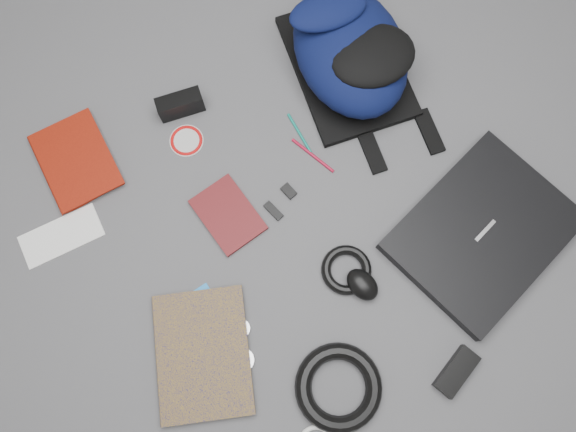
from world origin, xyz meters
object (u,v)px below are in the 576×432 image
laptop (482,232)px  compact_camera (180,105)px  power_brick (456,372)px  comic_book (156,360)px  textbook_red (44,176)px  mouse (362,285)px  dvd_case (228,215)px  backpack (350,50)px

laptop → compact_camera: size_ratio=3.53×
compact_camera → power_brick: size_ratio=1.00×
comic_book → textbook_red: bearing=117.1°
compact_camera → mouse: 0.64m
laptop → textbook_red: bearing=127.2°
compact_camera → power_brick: 0.92m
comic_book → dvd_case: (0.31, 0.21, -0.00)m
textbook_red → compact_camera: (0.38, -0.02, 0.02)m
backpack → textbook_red: size_ratio=1.84×
compact_camera → dvd_case: bearing=-84.7°
backpack → laptop: 0.55m
laptop → dvd_case: 0.61m
backpack → laptop: size_ratio=1.03×
comic_book → compact_camera: size_ratio=2.53×
power_brick → comic_book: bearing=127.7°
backpack → dvd_case: 0.51m
dvd_case → power_brick: power_brick is taller
backpack → comic_book: 0.87m
comic_book → compact_camera: 0.63m
textbook_red → comic_book: size_ratio=0.78×
backpack → power_brick: (-0.22, -0.77, -0.07)m
laptop → dvd_case: laptop is taller
backpack → textbook_red: 0.82m
textbook_red → dvd_case: size_ratio=1.33×
comic_book → mouse: size_ratio=3.41×
textbook_red → power_brick: 1.09m
laptop → mouse: mouse is taller
laptop → power_brick: bearing=-149.8°
dvd_case → power_brick: (0.25, -0.59, 0.01)m
laptop → comic_book: bearing=156.1°
textbook_red → mouse: bearing=-47.5°
backpack → dvd_case: (-0.47, -0.18, -0.08)m
comic_book → compact_camera: compact_camera is taller
comic_book → power_brick: bearing=-9.5°
laptop → power_brick: (-0.24, -0.23, -0.01)m
mouse → dvd_case: bearing=108.4°
dvd_case → compact_camera: (0.04, 0.30, 0.03)m
backpack → textbook_red: bearing=-177.4°
comic_book → backpack: bearing=51.2°
mouse → compact_camera: bearing=91.2°
laptop → comic_book: size_ratio=1.39×
compact_camera → power_brick: (0.21, -0.90, -0.02)m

